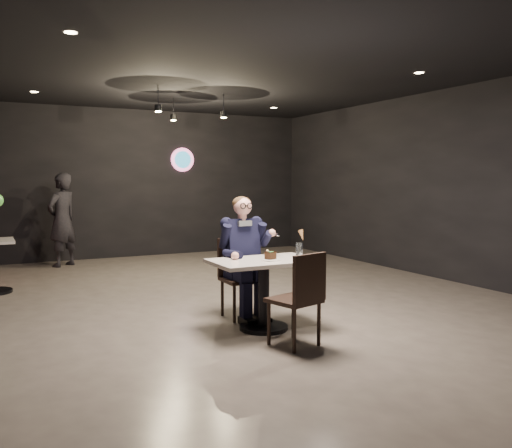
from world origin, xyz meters
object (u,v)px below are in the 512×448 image
sundae_glass (299,250)px  passerby (62,220)px  main_table (264,294)px  chair_near (294,298)px  chair_far (242,278)px  seated_man (242,256)px

sundae_glass → passerby: passerby is taller
main_table → chair_near: (0.00, -0.63, 0.09)m
chair_near → chair_far: bearing=74.6°
chair_far → chair_near: same height
chair_far → sundae_glass: size_ratio=5.65×
chair_near → seated_man: size_ratio=0.64×
main_table → passerby: 5.53m
chair_far → seated_man: size_ratio=0.64×
sundae_glass → chair_near: bearing=-125.3°
chair_near → main_table: bearing=74.6°
seated_man → sundae_glass: (0.40, -0.61, 0.11)m
sundae_glass → passerby: (-1.75, 5.40, 0.02)m
main_table → sundae_glass: (0.40, -0.06, 0.46)m
seated_man → chair_far: bearing=0.0°
chair_near → seated_man: bearing=74.6°
chair_near → passerby: (-1.35, 5.96, 0.39)m
chair_far → chair_near: size_ratio=1.00×
chair_far → chair_near: 1.18m
chair_far → passerby: 4.99m
main_table → chair_far: 0.56m
main_table → sundae_glass: size_ratio=6.76×
seated_man → sundae_glass: seated_man is taller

